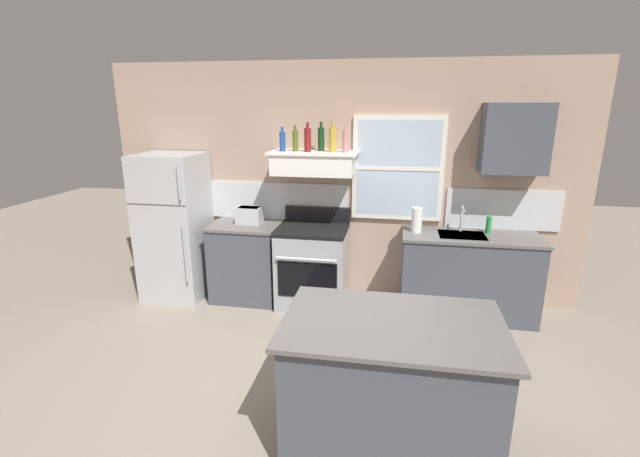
# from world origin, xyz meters

# --- Properties ---
(ground_plane) EXTENTS (16.00, 16.00, 0.00)m
(ground_plane) POSITION_xyz_m (0.00, 0.00, 0.00)
(ground_plane) COLOR gray
(back_wall) EXTENTS (5.40, 0.11, 2.70)m
(back_wall) POSITION_xyz_m (0.03, 2.23, 1.35)
(back_wall) COLOR tan
(back_wall) RESTS_ON ground_plane
(refrigerator) EXTENTS (0.70, 0.72, 1.70)m
(refrigerator) POSITION_xyz_m (-1.90, 1.84, 0.85)
(refrigerator) COLOR #B7BABC
(refrigerator) RESTS_ON ground_plane
(counter_left_of_stove) EXTENTS (0.79, 0.63, 0.91)m
(counter_left_of_stove) POSITION_xyz_m (-1.05, 1.90, 0.46)
(counter_left_of_stove) COLOR #474C56
(counter_left_of_stove) RESTS_ON ground_plane
(toaster) EXTENTS (0.30, 0.20, 0.19)m
(toaster) POSITION_xyz_m (-1.01, 1.94, 1.01)
(toaster) COLOR silver
(toaster) RESTS_ON counter_left_of_stove
(stove_range) EXTENTS (0.76, 0.69, 1.09)m
(stove_range) POSITION_xyz_m (-0.25, 1.86, 0.46)
(stove_range) COLOR #9EA0A5
(stove_range) RESTS_ON ground_plane
(range_hood_shelf) EXTENTS (0.96, 0.52, 0.24)m
(range_hood_shelf) POSITION_xyz_m (-0.25, 1.96, 1.62)
(range_hood_shelf) COLOR white
(bottle_blue_liqueur) EXTENTS (0.07, 0.07, 0.26)m
(bottle_blue_liqueur) POSITION_xyz_m (-0.59, 1.91, 1.85)
(bottle_blue_liqueur) COLOR #1E478C
(bottle_blue_liqueur) RESTS_ON range_hood_shelf
(bottle_olive_oil_square) EXTENTS (0.06, 0.06, 0.28)m
(bottle_olive_oil_square) POSITION_xyz_m (-0.45, 1.93, 1.86)
(bottle_olive_oil_square) COLOR #4C601E
(bottle_olive_oil_square) RESTS_ON range_hood_shelf
(bottle_red_label_wine) EXTENTS (0.07, 0.07, 0.31)m
(bottle_red_label_wine) POSITION_xyz_m (-0.31, 1.91, 1.87)
(bottle_red_label_wine) COLOR maroon
(bottle_red_label_wine) RESTS_ON range_hood_shelf
(bottle_dark_green_wine) EXTENTS (0.07, 0.07, 0.31)m
(bottle_dark_green_wine) POSITION_xyz_m (-0.18, 2.02, 1.88)
(bottle_dark_green_wine) COLOR #143819
(bottle_dark_green_wine) RESTS_ON range_hood_shelf
(bottle_champagne_gold_foil) EXTENTS (0.08, 0.08, 0.32)m
(bottle_champagne_gold_foil) POSITION_xyz_m (-0.04, 1.92, 1.88)
(bottle_champagne_gold_foil) COLOR #B29333
(bottle_champagne_gold_foil) RESTS_ON range_hood_shelf
(bottle_rose_pink) EXTENTS (0.07, 0.07, 0.29)m
(bottle_rose_pink) POSITION_xyz_m (0.10, 1.91, 1.87)
(bottle_rose_pink) COLOR #C67F84
(bottle_rose_pink) RESTS_ON range_hood_shelf
(counter_right_with_sink) EXTENTS (1.43, 0.63, 0.91)m
(counter_right_with_sink) POSITION_xyz_m (1.45, 1.90, 0.46)
(counter_right_with_sink) COLOR #474C56
(counter_right_with_sink) RESTS_ON ground_plane
(sink_faucet) EXTENTS (0.03, 0.17, 0.28)m
(sink_faucet) POSITION_xyz_m (1.35, 2.00, 1.08)
(sink_faucet) COLOR silver
(sink_faucet) RESTS_ON counter_right_with_sink
(paper_towel_roll) EXTENTS (0.11, 0.11, 0.27)m
(paper_towel_roll) POSITION_xyz_m (0.88, 1.90, 1.04)
(paper_towel_roll) COLOR white
(paper_towel_roll) RESTS_ON counter_right_with_sink
(dish_soap_bottle) EXTENTS (0.06, 0.06, 0.18)m
(dish_soap_bottle) POSITION_xyz_m (1.63, 2.00, 1.00)
(dish_soap_bottle) COLOR #268C3F
(dish_soap_bottle) RESTS_ON counter_right_with_sink
(kitchen_island) EXTENTS (1.40, 0.90, 0.91)m
(kitchen_island) POSITION_xyz_m (0.67, -0.19, 0.46)
(kitchen_island) COLOR #474C56
(kitchen_island) RESTS_ON ground_plane
(upper_cabinet_right) EXTENTS (0.64, 0.32, 0.70)m
(upper_cabinet_right) POSITION_xyz_m (1.80, 2.04, 1.90)
(upper_cabinet_right) COLOR #474C56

